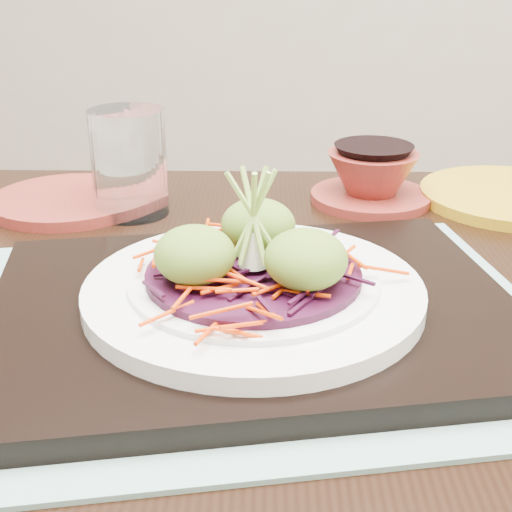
# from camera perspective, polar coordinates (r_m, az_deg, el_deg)

# --- Properties ---
(dining_table) EXTENTS (1.23, 0.87, 0.73)m
(dining_table) POSITION_cam_1_polar(r_m,az_deg,el_deg) (0.63, -0.08, -12.21)
(dining_table) COLOR black
(dining_table) RESTS_ON ground
(placemat) EXTENTS (0.53, 0.46, 0.00)m
(placemat) POSITION_cam_1_polar(r_m,az_deg,el_deg) (0.56, -0.20, -5.34)
(placemat) COLOR #83AAA2
(placemat) RESTS_ON dining_table
(serving_tray) EXTENTS (0.46, 0.39, 0.02)m
(serving_tray) POSITION_cam_1_polar(r_m,az_deg,el_deg) (0.55, -0.20, -4.34)
(serving_tray) COLOR black
(serving_tray) RESTS_ON placemat
(white_plate) EXTENTS (0.26, 0.26, 0.02)m
(white_plate) POSITION_cam_1_polar(r_m,az_deg,el_deg) (0.54, -0.20, -2.70)
(white_plate) COLOR silver
(white_plate) RESTS_ON serving_tray
(cabbage_bed) EXTENTS (0.16, 0.16, 0.01)m
(cabbage_bed) POSITION_cam_1_polar(r_m,az_deg,el_deg) (0.54, -0.20, -1.45)
(cabbage_bed) COLOR #360A24
(cabbage_bed) RESTS_ON white_plate
(carrot_julienne) EXTENTS (0.20, 0.20, 0.01)m
(carrot_julienne) POSITION_cam_1_polar(r_m,az_deg,el_deg) (0.53, -0.21, -0.68)
(carrot_julienne) COLOR #D93703
(carrot_julienne) RESTS_ON cabbage_bed
(guacamole_scoops) EXTENTS (0.14, 0.13, 0.04)m
(guacamole_scoops) POSITION_cam_1_polar(r_m,az_deg,el_deg) (0.53, -0.21, 0.79)
(guacamole_scoops) COLOR olive
(guacamole_scoops) RESTS_ON cabbage_bed
(scallion_garnish) EXTENTS (0.06, 0.06, 0.09)m
(scallion_garnish) POSITION_cam_1_polar(r_m,az_deg,el_deg) (0.52, -0.21, 2.82)
(scallion_garnish) COLOR #90BC4B
(scallion_garnish) RESTS_ON cabbage_bed
(terracotta_side_plate) EXTENTS (0.23, 0.23, 0.01)m
(terracotta_side_plate) POSITION_cam_1_polar(r_m,az_deg,el_deg) (0.84, -14.77, 4.31)
(terracotta_side_plate) COLOR maroon
(terracotta_side_plate) RESTS_ON dining_table
(water_glass) EXTENTS (0.09, 0.09, 0.11)m
(water_glass) POSITION_cam_1_polar(r_m,az_deg,el_deg) (0.78, -10.10, 7.34)
(water_glass) COLOR white
(water_glass) RESTS_ON dining_table
(terracotta_bowl_set) EXTENTS (0.14, 0.14, 0.06)m
(terracotta_bowl_set) POSITION_cam_1_polar(r_m,az_deg,el_deg) (0.83, 9.25, 6.04)
(terracotta_bowl_set) COLOR maroon
(terracotta_bowl_set) RESTS_ON dining_table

